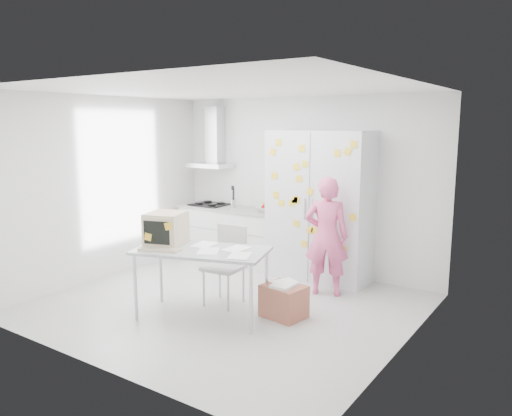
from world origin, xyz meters
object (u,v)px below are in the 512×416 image
Objects in this scene: desk at (178,238)px; chair at (227,260)px; cardboard_box at (284,301)px; person at (326,236)px.

desk is 0.76m from chair.
desk is 1.47m from cardboard_box.
desk is at bearing -152.02° from cardboard_box.
person reaches higher than cardboard_box.
person is 0.94× the size of desk.
cardboard_box is (0.86, -0.02, -0.37)m from chair.
person is 1.38m from chair.
desk is 3.18× the size of cardboard_box.
desk is 1.70× the size of chair.
chair is 0.94m from cardboard_box.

